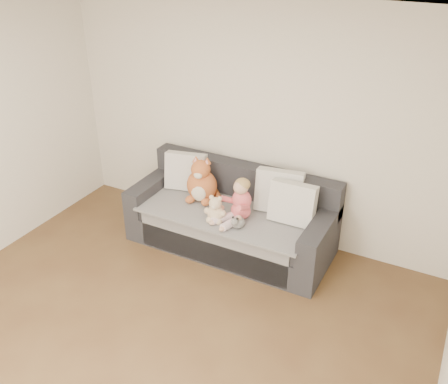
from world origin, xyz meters
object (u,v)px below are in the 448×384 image
sofa (232,220)px  toddler (239,202)px  teddy_bear (215,211)px  sippy_cup (212,211)px  plush_cat (202,183)px

sofa → toddler: bearing=-47.1°
teddy_bear → sofa: bearing=76.8°
toddler → sippy_cup: bearing=-140.4°
teddy_bear → sippy_cup: size_ratio=2.62×
sofa → teddy_bear: size_ratio=7.42×
sofa → teddy_bear: (-0.02, -0.33, 0.28)m
plush_cat → teddy_bear: 0.49m
toddler → plush_cat: (-0.54, 0.18, 0.00)m
toddler → plush_cat: bearing=-176.7°
teddy_bear → sippy_cup: 0.12m
toddler → teddy_bear: (-0.19, -0.16, -0.07)m
toddler → sippy_cup: toddler is taller
plush_cat → teddy_bear: plush_cat is taller
plush_cat → teddy_bear: bearing=-54.2°
sofa → plush_cat: bearing=179.3°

